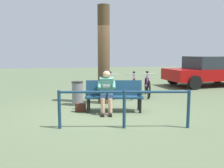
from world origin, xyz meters
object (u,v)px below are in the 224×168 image
at_px(bicycle_black, 111,87).
at_px(person_reading, 107,89).
at_px(handbag, 81,108).
at_px(bicycle_silver, 147,87).
at_px(litter_bin, 77,93).
at_px(tree_trunk, 104,55).
at_px(bench, 114,93).
at_px(parked_car, 209,70).
at_px(bicycle_purple, 133,87).

bearing_deg(bicycle_black, person_reading, -11.36).
distance_m(handbag, bicycle_black, 2.50).
height_order(person_reading, bicycle_black, person_reading).
xyz_separation_m(person_reading, bicycle_silver, (-1.97, -2.24, -0.31)).
bearing_deg(litter_bin, person_reading, 124.51).
distance_m(handbag, litter_bin, 0.93).
height_order(handbag, tree_trunk, tree_trunk).
relative_size(tree_trunk, litter_bin, 4.17).
bearing_deg(bench, bicycle_black, -88.15).
xyz_separation_m(bicycle_silver, parked_car, (-3.94, -2.09, 0.41)).
distance_m(tree_trunk, litter_bin, 1.49).
bearing_deg(litter_bin, bench, 135.47).
height_order(bicycle_purple, parked_car, parked_car).
bearing_deg(litter_bin, bicycle_purple, -152.66).
bearing_deg(parked_car, bicycle_black, 14.83).
xyz_separation_m(bicycle_silver, bicycle_black, (1.42, -0.12, 0.00)).
relative_size(bicycle_silver, bicycle_black, 0.98).
bearing_deg(bicycle_black, bench, -6.31).
xyz_separation_m(person_reading, parked_car, (-5.90, -4.33, 0.11)).
height_order(person_reading, handbag, person_reading).
bearing_deg(bicycle_silver, person_reading, -28.23).
distance_m(litter_bin, bicycle_black, 1.81).
height_order(tree_trunk, litter_bin, tree_trunk).
bearing_deg(tree_trunk, handbag, 51.55).
xyz_separation_m(person_reading, handbag, (0.71, -0.21, -0.54)).
bearing_deg(tree_trunk, bench, 95.73).
relative_size(bicycle_silver, parked_car, 0.38).
bearing_deg(litter_bin, tree_trunk, -169.93).
height_order(tree_trunk, bicycle_silver, tree_trunk).
bearing_deg(tree_trunk, person_reading, 84.53).
distance_m(bench, parked_car, 7.07).
height_order(handbag, bicycle_silver, bicycle_silver).
distance_m(tree_trunk, parked_car, 6.60).
bearing_deg(bench, litter_bin, -34.63).
bearing_deg(handbag, bicycle_black, -120.35).
relative_size(bench, litter_bin, 2.19).
distance_m(litter_bin, bicycle_silver, 2.95).
bearing_deg(bicycle_silver, bicycle_purple, -74.61).
bearing_deg(parked_car, bicycle_silver, 22.60).
relative_size(litter_bin, bicycle_black, 0.45).
distance_m(bench, person_reading, 0.31).
xyz_separation_m(handbag, litter_bin, (0.05, -0.89, 0.26)).
relative_size(handbag, bicycle_silver, 0.18).
xyz_separation_m(bicycle_purple, bicycle_black, (0.86, -0.14, 0.00)).
bearing_deg(bicycle_black, tree_trunk, -19.48).
distance_m(person_reading, parked_car, 7.32).
distance_m(bicycle_black, parked_car, 5.72).
bearing_deg(bicycle_silver, bicycle_black, -81.67).
relative_size(bench, person_reading, 1.38).
bearing_deg(parked_car, litter_bin, 20.49).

